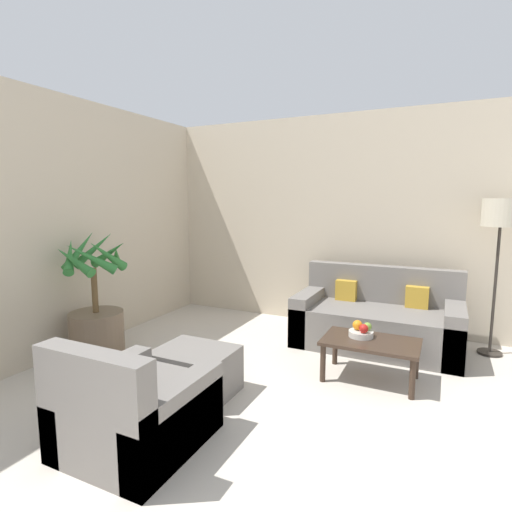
% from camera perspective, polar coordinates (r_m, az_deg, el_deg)
% --- Properties ---
extents(wall_back, '(8.12, 0.06, 2.70)m').
position_cam_1_polar(wall_back, '(5.13, 22.00, 4.31)').
color(wall_back, beige).
rests_on(wall_back, ground_plane).
extents(potted_palm, '(0.72, 0.72, 1.33)m').
position_cam_1_polar(potted_palm, '(4.48, -21.86, -8.10)').
color(potted_palm, brown).
rests_on(potted_palm, ground_plane).
extents(sofa_loveseat, '(1.75, 0.88, 0.87)m').
position_cam_1_polar(sofa_loveseat, '(4.72, 16.85, -8.87)').
color(sofa_loveseat, slate).
rests_on(sofa_loveseat, ground_plane).
extents(floor_lamp, '(0.36, 0.36, 1.64)m').
position_cam_1_polar(floor_lamp, '(4.78, 31.57, 4.37)').
color(floor_lamp, '#2D2823').
rests_on(floor_lamp, ground_plane).
extents(coffee_table, '(0.84, 0.52, 0.37)m').
position_cam_1_polar(coffee_table, '(3.84, 16.05, -12.25)').
color(coffee_table, '#38281E').
rests_on(coffee_table, ground_plane).
extents(fruit_bowl, '(0.22, 0.22, 0.06)m').
position_cam_1_polar(fruit_bowl, '(3.88, 14.76, -10.70)').
color(fruit_bowl, beige).
rests_on(fruit_bowl, coffee_table).
extents(apple_red, '(0.08, 0.08, 0.08)m').
position_cam_1_polar(apple_red, '(3.81, 15.14, -9.98)').
color(apple_red, red).
rests_on(apple_red, fruit_bowl).
extents(apple_green, '(0.08, 0.08, 0.08)m').
position_cam_1_polar(apple_green, '(3.89, 15.65, -9.66)').
color(apple_green, olive).
rests_on(apple_green, fruit_bowl).
extents(orange_fruit, '(0.09, 0.09, 0.09)m').
position_cam_1_polar(orange_fruit, '(3.88, 14.30, -9.53)').
color(orange_fruit, orange).
rests_on(orange_fruit, fruit_bowl).
extents(armchair, '(0.80, 0.87, 0.77)m').
position_cam_1_polar(armchair, '(2.93, -17.04, -20.43)').
color(armchair, slate).
rests_on(armchair, ground_plane).
extents(ottoman, '(0.64, 0.53, 0.39)m').
position_cam_1_polar(ottoman, '(3.54, -8.61, -15.97)').
color(ottoman, slate).
rests_on(ottoman, ground_plane).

